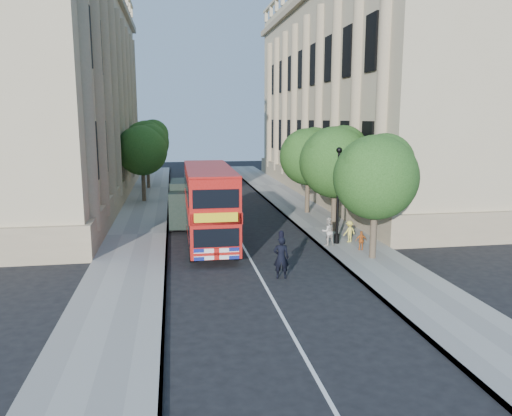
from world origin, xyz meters
name	(u,v)px	position (x,y,z in m)	size (l,w,h in m)	color
ground	(266,287)	(0.00, 0.00, 0.00)	(120.00, 120.00, 0.00)	black
pavement_right	(327,228)	(5.75, 10.00, 0.06)	(3.50, 80.00, 0.12)	gray
pavement_left	(138,235)	(-5.75, 10.00, 0.06)	(3.50, 80.00, 0.12)	gray
building_right	(369,93)	(13.80, 24.00, 9.00)	(12.00, 38.00, 18.00)	tan
building_left	(41,90)	(-13.80, 24.00, 9.00)	(12.00, 38.00, 18.00)	tan
tree_right_near	(376,173)	(5.84, 3.03, 4.25)	(4.00, 4.00, 6.08)	#473828
tree_right_mid	(336,158)	(5.84, 9.03, 4.45)	(4.20, 4.20, 6.37)	#473828
tree_right_far	(309,154)	(5.84, 15.03, 4.31)	(4.00, 4.00, 6.15)	#473828
tree_left_far	(143,148)	(-5.96, 22.03, 4.44)	(4.00, 4.00, 6.30)	#473828
tree_left_back	(147,140)	(-5.96, 30.03, 4.71)	(4.20, 4.20, 6.65)	#473828
lamp_post	(338,200)	(5.00, 6.00, 2.51)	(0.32, 0.32, 5.16)	black
double_decker_bus	(209,203)	(-1.74, 7.25, 2.28)	(2.44, 8.97, 4.13)	#AA110B
box_van	(187,205)	(-2.79, 12.18, 1.39)	(2.26, 5.05, 2.83)	black
police_constable	(281,258)	(0.85, 1.00, 0.92)	(0.67, 0.44, 1.83)	black
woman_pedestrian	(328,231)	(4.40, 5.69, 0.87)	(0.73, 0.57, 1.50)	beige
child_a	(361,241)	(5.79, 4.44, 0.61)	(0.58, 0.24, 0.99)	orange
child_b	(349,231)	(5.76, 6.16, 0.71)	(0.76, 0.44, 1.17)	#EAD64F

